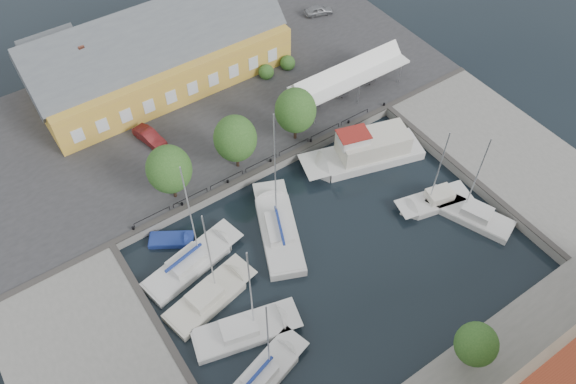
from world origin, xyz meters
The scene contains 18 objects.
ground centered at (0.00, 0.00, 0.00)m, with size 140.00×140.00×0.00m, color black.
north_quay centered at (0.00, 23.00, 0.50)m, with size 56.00×26.00×1.00m, color #2D2D30.
east_quay centered at (22.00, -2.00, 0.50)m, with size 12.00×24.00×1.00m, color slate.
quay_edge_fittings centered at (0.02, 4.75, 1.06)m, with size 56.00×24.72×0.40m.
warehouse centered at (-2.60, 28.36, 4.43)m, with size 28.56×14.00×9.55m.
tent_canopy centered at (14.00, 14.50, 3.68)m, with size 14.00×4.00×2.83m.
quay_trees centered at (-2.00, 12.00, 4.88)m, with size 18.20×4.20×6.30m.
car_silver centered at (20.62, 29.11, 1.63)m, with size 1.49×3.71×1.27m, color #929498.
car_red centered at (-7.76, 20.12, 1.68)m, with size 1.44×4.12×1.36m, color maroon.
center_sailboat centered at (-2.85, 3.37, 0.36)m, with size 7.14×11.07×14.57m.
trawler centered at (9.89, 6.17, 1.02)m, with size 13.26×7.14×5.00m.
east_boat_b centered at (11.69, -2.21, 0.26)m, with size 7.84×4.14×10.43m.
east_boat_c centered at (13.33, -5.41, 0.26)m, with size 5.48×8.62×10.69m.
west_boat_a centered at (-11.24, 4.82, 0.27)m, with size 10.18×4.78×12.90m.
west_boat_b centered at (-11.60, 0.93, 0.26)m, with size 8.87×4.66×11.61m.
west_boat_c centered at (-10.76, -3.36, 0.26)m, with size 9.29×4.97×12.01m.
west_boat_d centered at (-11.51, -7.40, 0.27)m, with size 8.47×4.61×11.03m.
launch_nw centered at (-11.57, 8.24, 0.09)m, with size 4.35×3.59×0.88m.
Camera 1 is at (-19.28, -22.25, 42.75)m, focal length 35.00 mm.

